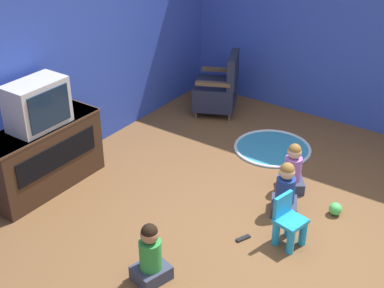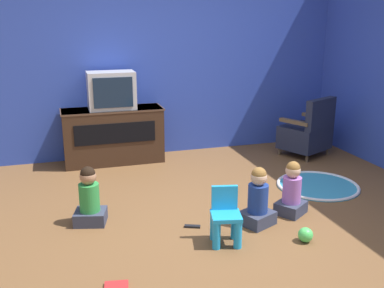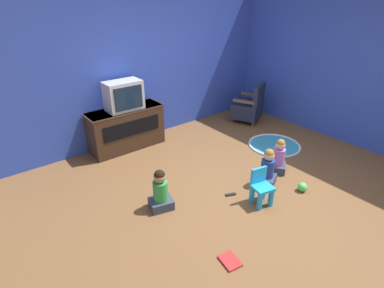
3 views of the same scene
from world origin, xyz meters
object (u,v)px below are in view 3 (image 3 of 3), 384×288
Objects in this scene: television at (124,96)px; yellow_kid_chair at (261,189)px; child_watching_right at (160,192)px; remote_control at (231,195)px; tv_cabinet at (126,128)px; child_watching_left at (267,169)px; book at (230,261)px; toy_ball at (303,187)px; child_watching_center at (279,157)px; black_armchair at (249,107)px.

television reaches higher than yellow_kid_chair.
child_watching_right is 3.69× the size of remote_control.
tv_cabinet is at bearing 116.32° from yellow_kid_chair.
child_watching_left is 1.00× the size of child_watching_right.
book is at bearing 67.63° from remote_control.
book is (-1.70, -0.27, -0.05)m from toy_ball.
book is (-1.45, -0.71, -0.24)m from child_watching_left.
tv_cabinet is 2.65m from yellow_kid_chair.
toy_ball is 1.04m from remote_control.
book is at bearing -71.70° from child_watching_right.
child_watching_center reaches higher than toy_ball.
tv_cabinet is 3.08m from book.
television reaches higher than remote_control.
book is at bearing 169.88° from child_watching_center.
book is (-1.87, -0.84, -0.23)m from child_watching_center.
child_watching_left is at bearing 120.11° from toy_ball.
yellow_kid_chair is 1.33m from child_watching_right.
book is (-0.40, -3.04, -0.37)m from tv_cabinet.
toy_ball is 0.52× the size of book.
tv_cabinet is 2.33× the size of child_watching_right.
tv_cabinet is at bearing -35.39° from black_armchair.
black_armchair is at bearing 59.10° from toy_ball.
television is at bearing 115.52° from toy_ball.
television reaches higher than child_watching_right.
television is 3.92× the size of remote_control.
book is (-0.40, -3.01, -0.98)m from television.
tv_cabinet is 5.27× the size of book.
child_watching_right is 2.02m from toy_ball.
child_watching_right is (-3.14, -1.33, -0.09)m from black_armchair.
yellow_kid_chair is 0.49m from child_watching_left.
child_watching_left is at bearing -3.27° from child_watching_right.
child_watching_right is at bearing 152.22° from toy_ball.
black_armchair is 3.99m from book.
book is at bearing -171.09° from toy_ball.
remote_control is at bearing -78.86° from tv_cabinet.
yellow_kid_chair is at bearing -174.28° from child_watching_left.
television is at bearing 90.05° from child_watching_left.
book reaches higher than remote_control.
television is (0.00, -0.03, 0.61)m from tv_cabinet.
child_watching_left is (1.05, -2.29, -0.74)m from television.
remote_control is (-0.87, 0.56, -0.06)m from toy_ball.
tv_cabinet is at bearing 89.71° from child_watching_center.
yellow_kid_chair is 0.72m from toy_ball.
black_armchair reaches higher than child_watching_left.
toy_ball is (1.31, -2.74, -0.92)m from television.
yellow_kid_chair reaches higher than toy_ball.
toy_ball is (0.68, -0.20, -0.15)m from yellow_kid_chair.
black_armchair is at bearing -40.65° from book.
yellow_kid_chair is at bearing 140.98° from remote_control.
child_watching_right is (-1.95, 0.37, 0.01)m from child_watching_center.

